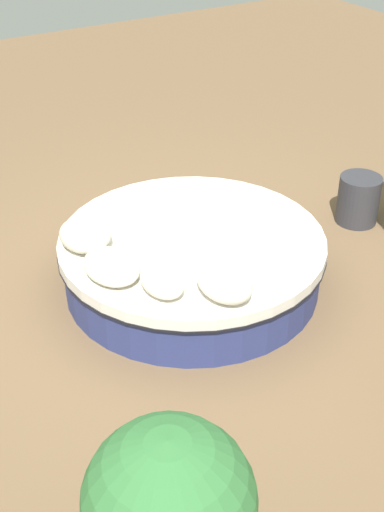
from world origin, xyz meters
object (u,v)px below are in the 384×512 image
object	(u,v)px
throw_pillow_0	(85,235)
throw_pillow_3	(225,283)
throw_pillow_2	(162,281)
throw_pillow_1	(111,266)
planter	(170,511)
round_bed	(192,260)
side_table	(358,199)

from	to	relation	value
throw_pillow_0	throw_pillow_3	bearing A→B (deg)	27.86
throw_pillow_2	throw_pillow_1	bearing A→B (deg)	-150.66
throw_pillow_0	throw_pillow_3	world-z (taller)	throw_pillow_0
throw_pillow_2	planter	size ratio (longest dim) A/B	0.37
throw_pillow_1	throw_pillow_3	distance (m)	0.87
round_bed	throw_pillow_3	bearing A→B (deg)	-14.72
round_bed	throw_pillow_2	distance (m)	0.84
planter	side_table	xyz separation A→B (m)	(-2.34, 3.41, -0.39)
side_table	throw_pillow_1	bearing A→B (deg)	-85.35
throw_pillow_1	throw_pillow_2	bearing A→B (deg)	29.34
round_bed	side_table	distance (m)	1.92
side_table	throw_pillow_3	bearing A→B (deg)	-67.86
throw_pillow_0	throw_pillow_1	xyz separation A→B (m)	(0.47, 0.01, -0.03)
throw_pillow_0	throw_pillow_1	bearing A→B (deg)	0.77
throw_pillow_1	throw_pillow_2	xyz separation A→B (m)	(0.39, 0.22, 0.02)
throw_pillow_2	throw_pillow_3	distance (m)	0.45
throw_pillow_3	planter	bearing A→B (deg)	-41.09
throw_pillow_3	side_table	world-z (taller)	throw_pillow_3
planter	side_table	distance (m)	4.15
throw_pillow_2	throw_pillow_0	bearing A→B (deg)	-165.33
throw_pillow_1	throw_pillow_0	bearing A→B (deg)	-179.23
throw_pillow_0	throw_pillow_2	distance (m)	0.88
throw_pillow_3	throw_pillow_1	bearing A→B (deg)	-137.99
throw_pillow_2	throw_pillow_3	xyz separation A→B (m)	(0.26, 0.36, 0.01)
side_table	throw_pillow_2	bearing A→B (deg)	-76.33
round_bed	side_table	xyz separation A→B (m)	(-0.07, 1.92, -0.00)
throw_pillow_2	side_table	size ratio (longest dim) A/B	0.88
round_bed	side_table	bearing A→B (deg)	92.22
planter	round_bed	bearing A→B (deg)	146.60
side_table	planter	bearing A→B (deg)	-55.57
throw_pillow_3	side_table	bearing A→B (deg)	112.14
throw_pillow_0	throw_pillow_2	size ratio (longest dim) A/B	1.17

